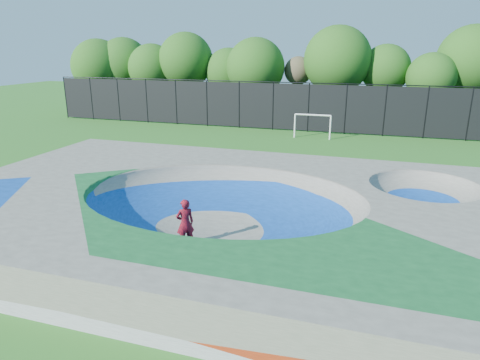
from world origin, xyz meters
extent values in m
plane|color=#24661C|center=(0.00, 0.00, 0.00)|extent=(120.00, 120.00, 0.00)
cube|color=gray|center=(0.00, 0.00, 0.75)|extent=(22.00, 14.00, 1.50)
imported|color=red|center=(-0.72, -1.80, 0.89)|extent=(0.77, 0.75, 1.78)
cube|color=black|center=(-0.72, -1.80, 0.03)|extent=(0.69, 0.73, 0.05)
cylinder|color=white|center=(-0.61, 18.38, 0.91)|extent=(0.12, 0.12, 1.82)
cylinder|color=white|center=(2.13, 18.38, 0.91)|extent=(0.12, 0.12, 1.82)
cylinder|color=white|center=(0.76, 18.38, 1.82)|extent=(2.73, 0.12, 0.12)
cylinder|color=black|center=(-24.00, 21.00, 2.00)|extent=(0.09, 0.09, 4.00)
cylinder|color=black|center=(-21.00, 21.00, 2.00)|extent=(0.09, 0.09, 4.00)
cylinder|color=black|center=(-18.00, 21.00, 2.00)|extent=(0.09, 0.09, 4.00)
cylinder|color=black|center=(-15.00, 21.00, 2.00)|extent=(0.09, 0.09, 4.00)
cylinder|color=black|center=(-12.00, 21.00, 2.00)|extent=(0.09, 0.09, 4.00)
cylinder|color=black|center=(-9.00, 21.00, 2.00)|extent=(0.09, 0.09, 4.00)
cylinder|color=black|center=(-6.00, 21.00, 2.00)|extent=(0.09, 0.09, 4.00)
cylinder|color=black|center=(-3.00, 21.00, 2.00)|extent=(0.09, 0.09, 4.00)
cylinder|color=black|center=(0.00, 21.00, 2.00)|extent=(0.09, 0.09, 4.00)
cylinder|color=black|center=(3.00, 21.00, 2.00)|extent=(0.09, 0.09, 4.00)
cylinder|color=black|center=(6.00, 21.00, 2.00)|extent=(0.09, 0.09, 4.00)
cylinder|color=black|center=(9.00, 21.00, 2.00)|extent=(0.09, 0.09, 4.00)
cylinder|color=black|center=(12.00, 21.00, 2.00)|extent=(0.09, 0.09, 4.00)
cube|color=black|center=(0.00, 21.00, 2.00)|extent=(48.00, 0.03, 3.80)
cylinder|color=black|center=(0.00, 21.00, 4.00)|extent=(48.00, 0.08, 0.08)
cylinder|color=#4F3627|center=(-23.34, 25.89, 1.33)|extent=(0.44, 0.44, 2.66)
sphere|color=#225616|center=(-23.34, 25.89, 4.80)|extent=(5.71, 5.71, 5.71)
cylinder|color=#4F3627|center=(-21.00, 27.15, 1.50)|extent=(0.44, 0.44, 3.00)
sphere|color=#225616|center=(-21.00, 27.15, 5.06)|extent=(5.50, 5.50, 5.50)
cylinder|color=#4F3627|center=(-16.96, 25.93, 1.46)|extent=(0.44, 0.44, 2.92)
sphere|color=#225616|center=(-16.96, 25.93, 4.73)|extent=(4.84, 4.84, 4.84)
cylinder|color=#4F3627|center=(-13.33, 26.32, 1.74)|extent=(0.44, 0.44, 3.47)
sphere|color=#225616|center=(-13.33, 26.32, 5.52)|extent=(5.46, 5.46, 5.46)
cylinder|color=#4F3627|center=(-9.02, 27.02, 1.34)|extent=(0.44, 0.44, 2.68)
sphere|color=#225616|center=(-9.02, 27.02, 4.43)|extent=(4.64, 4.64, 4.64)
cylinder|color=#4F3627|center=(-5.68, 24.96, 1.48)|extent=(0.44, 0.44, 2.97)
sphere|color=#225616|center=(-5.68, 24.96, 4.99)|extent=(5.40, 5.40, 5.40)
cylinder|color=#4F3627|center=(-1.90, 26.27, 1.79)|extent=(0.44, 0.44, 3.58)
sphere|color=brown|center=(-1.90, 26.27, 4.68)|extent=(2.60, 2.60, 2.60)
cylinder|color=#4F3627|center=(1.69, 25.26, 1.75)|extent=(0.44, 0.44, 3.50)
sphere|color=#225616|center=(1.69, 25.26, 5.71)|extent=(5.89, 5.89, 5.89)
cylinder|color=#4F3627|center=(5.81, 26.28, 1.67)|extent=(0.44, 0.44, 3.35)
sphere|color=#225616|center=(5.81, 26.28, 4.95)|extent=(4.27, 4.27, 4.27)
cylinder|color=#4F3627|center=(9.45, 24.93, 1.44)|extent=(0.44, 0.44, 2.88)
sphere|color=#225616|center=(9.45, 24.93, 4.39)|extent=(4.03, 4.03, 4.03)
cylinder|color=#4F3627|center=(12.62, 26.78, 1.80)|extent=(0.44, 0.44, 3.59)
sphere|color=#225616|center=(12.62, 26.78, 5.76)|extent=(5.76, 5.76, 5.76)
camera|label=1|loc=(5.33, -14.46, 6.84)|focal=32.00mm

